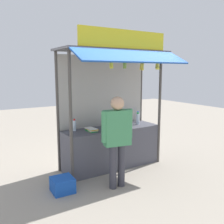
{
  "coord_description": "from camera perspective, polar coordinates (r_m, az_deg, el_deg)",
  "views": [
    {
      "loc": [
        -2.76,
        -4.48,
        2.09
      ],
      "look_at": [
        0.0,
        0.0,
        1.22
      ],
      "focal_mm": 39.97,
      "sensor_mm": 36.0,
      "label": 1
    }
  ],
  "objects": [
    {
      "name": "ground_plane",
      "position": [
        5.66,
        0.0,
        -12.3
      ],
      "size": [
        20.0,
        20.0,
        0.0
      ],
      "primitive_type": "plane",
      "color": "#9E9384"
    },
    {
      "name": "stall_counter",
      "position": [
        5.51,
        0.0,
        -8.09
      ],
      "size": [
        2.14,
        0.62,
        0.87
      ],
      "primitive_type": "cube",
      "color": "#4C4C56",
      "rests_on": "ground"
    },
    {
      "name": "stall_structure",
      "position": [
        5.34,
        -0.44,
        5.23
      ],
      "size": [
        2.34,
        1.42,
        2.86
      ],
      "color": "#4C4742",
      "rests_on": "ground"
    },
    {
      "name": "water_bottle_rear_center",
      "position": [
        6.0,
        5.94,
        -1.18
      ],
      "size": [
        0.07,
        0.07,
        0.27
      ],
      "color": "silver",
      "rests_on": "stall_counter"
    },
    {
      "name": "water_bottle_front_right",
      "position": [
        5.18,
        -8.59,
        -3.02
      ],
      "size": [
        0.07,
        0.07,
        0.25
      ],
      "color": "silver",
      "rests_on": "stall_counter"
    },
    {
      "name": "water_bottle_mid_right",
      "position": [
        5.78,
        5.92,
        -1.52
      ],
      "size": [
        0.08,
        0.08,
        0.28
      ],
      "color": "silver",
      "rests_on": "stall_counter"
    },
    {
      "name": "magazine_stack_front_left",
      "position": [
        5.32,
        -0.5,
        -3.42
      ],
      "size": [
        0.21,
        0.27,
        0.08
      ],
      "color": "blue",
      "rests_on": "stall_counter"
    },
    {
      "name": "magazine_stack_back_right",
      "position": [
        5.13,
        -4.72,
        -4.05
      ],
      "size": [
        0.2,
        0.31,
        0.06
      ],
      "color": "green",
      "rests_on": "stall_counter"
    },
    {
      "name": "banana_bunch_inner_right",
      "position": [
        5.19,
        6.85,
        10.33
      ],
      "size": [
        0.1,
        0.11,
        0.28
      ],
      "color": "#332D23"
    },
    {
      "name": "banana_bunch_inner_left",
      "position": [
        4.77,
        -0.17,
        10.73
      ],
      "size": [
        0.09,
        0.09,
        0.25
      ],
      "color": "#332D23"
    },
    {
      "name": "banana_bunch_rightmost",
      "position": [
        4.94,
        2.95,
        10.67
      ],
      "size": [
        0.09,
        0.09,
        0.25
      ],
      "color": "#332D23"
    },
    {
      "name": "banana_bunch_leftmost",
      "position": [
        5.47,
        10.37,
        10.37
      ],
      "size": [
        0.1,
        0.1,
        0.26
      ],
      "color": "#332D23"
    },
    {
      "name": "vendor_person",
      "position": [
        4.4,
        1.22,
        -5.0
      ],
      "size": [
        0.63,
        0.28,
        1.66
      ],
      "rotation": [
        0.0,
        0.0,
        -0.19
      ],
      "color": "#383842",
      "rests_on": "ground"
    },
    {
      "name": "plastic_crate",
      "position": [
        4.61,
        -11.25,
        -16.02
      ],
      "size": [
        0.38,
        0.38,
        0.26
      ],
      "primitive_type": "cube",
      "rotation": [
        0.0,
        0.0,
        -0.03
      ],
      "color": "#194CB2",
      "rests_on": "ground"
    }
  ]
}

